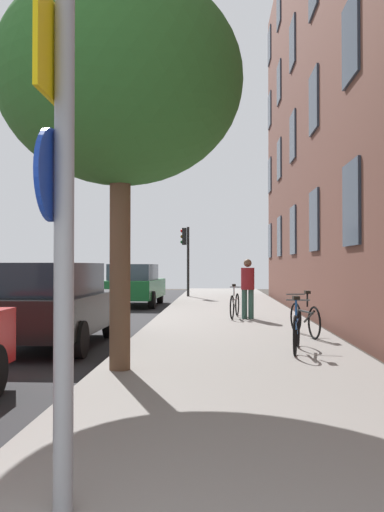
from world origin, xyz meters
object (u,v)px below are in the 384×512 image
Objects in this scene: bicycle_1 at (305,318)px; bicycle_2 at (235,304)px; bicycle_0 at (297,330)px; sign_post at (60,207)px; tree_near at (120,82)px; car_1 at (52,304)px; pedestrian_0 at (248,285)px; traffic_light at (186,249)px; car_2 at (134,284)px.

bicycle_1 is 4.17m from bicycle_2.
sign_post is at bearing -110.48° from bicycle_0.
car_1 is (-1.82, 2.80, -3.35)m from tree_near.
pedestrian_0 reaches higher than bicycle_2.
bicycle_1 is (3.28, -14.38, -1.89)m from traffic_light.
pedestrian_0 is (1.79, 11.83, -0.88)m from sign_post.
bicycle_2 is at bearing 76.43° from tree_near.
tree_near is at bearing -56.95° from car_1.
sign_post is 0.70× the size of car_2.
traffic_light reaches higher than car_1.
traffic_light reaches higher than bicycle_1.
tree_near is (-0.42, 4.42, 2.25)m from sign_post.
sign_post is 18.03m from car_2.
bicycle_2 is 1.02× the size of pedestrian_0.
sign_post is at bearing -82.81° from car_2.
bicycle_0 is 0.96× the size of bicycle_1.
car_2 is (-1.74, -4.74, -1.54)m from traffic_light.
traffic_light is 5.28m from car_2.
sign_post is at bearing -98.62° from pedestrian_0.
bicycle_2 is at bearing 108.44° from bicycle_1.
bicycle_2 is (1.45, 12.17, -1.45)m from sign_post.
bicycle_2 is at bearing -79.35° from traffic_light.
bicycle_1 is at bearing -77.15° from traffic_light.
pedestrian_0 is at bearing -56.11° from car_2.
traffic_light is 16.79m from bicycle_0.
bicycle_1 is at bearing -74.95° from pedestrian_0.
car_1 is (-5.01, -0.99, 0.35)m from bicycle_1.
traffic_light is 1.90× the size of bicycle_1.
pedestrian_0 reaches higher than car_1.
car_1 is (-3.69, -4.94, 0.35)m from bicycle_2.
sign_post is 7.65m from car_1.
bicycle_0 is 4.68m from car_1.
car_2 is at bearing 97.19° from sign_post.
bicycle_0 is at bearing 69.52° from sign_post.
pedestrian_0 reaches higher than car_2.
bicycle_2 is at bearing 83.22° from sign_post.
bicycle_2 is (1.87, 7.75, -3.70)m from tree_near.
traffic_light is 0.59× the size of tree_near.
bicycle_2 is 0.74m from pedestrian_0.
bicycle_0 is (2.81, -16.44, -1.89)m from traffic_light.
car_2 is (-0.00, 10.63, 0.00)m from car_1.
traffic_light is at bearing 99.71° from bicycle_0.
car_1 is (-4.55, 1.07, 0.35)m from bicycle_0.
bicycle_1 is 5.12m from car_1.
car_1 is 10.63m from car_2.
bicycle_1 is at bearing -62.50° from car_2.
car_1 is at bearing -89.97° from car_2.
bicycle_1 is (3.19, 3.79, -3.70)m from tree_near.
car_2 is at bearing 97.75° from tree_near.
car_1 is at bearing -96.43° from traffic_light.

